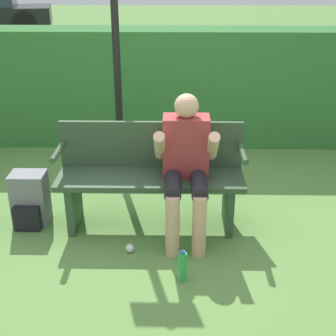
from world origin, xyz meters
The scene contains 8 objects.
ground_plane centered at (0.00, 0.00, 0.00)m, with size 40.00×40.00×0.00m, color #5B8942.
hedge_back centered at (0.00, 2.09, 0.70)m, with size 12.00×0.56×1.39m.
park_bench centered at (0.00, 0.06, 0.47)m, with size 1.57×0.44×0.90m.
person_seated centered at (0.29, -0.08, 0.66)m, with size 0.51×0.63×1.18m.
backpack centered at (-1.06, 0.04, 0.22)m, with size 0.30×0.30×0.47m.
water_bottle centered at (0.27, -0.75, 0.12)m, with size 0.07×0.07×0.25m.
signpost centered at (-0.35, 0.85, 1.38)m, with size 0.44×0.09×2.39m.
litter_crumple centered at (-0.15, -0.41, 0.04)m, with size 0.07×0.07×0.07m.
Camera 1 is at (0.21, -3.54, 2.18)m, focal length 50.00 mm.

